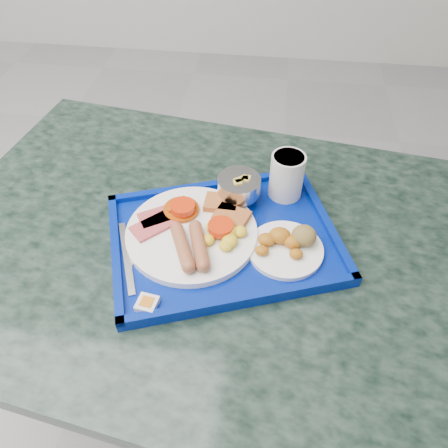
% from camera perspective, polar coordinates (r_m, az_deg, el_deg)
% --- Properties ---
extents(table, '(1.39, 1.03, 0.80)m').
position_cam_1_polar(table, '(1.09, 0.23, -9.44)').
color(table, gray).
rests_on(table, floor).
extents(tray, '(0.55, 0.48, 0.03)m').
position_cam_1_polar(tray, '(0.92, -0.00, -1.98)').
color(tray, navy).
rests_on(tray, table).
extents(main_plate, '(0.28, 0.28, 0.04)m').
position_cam_1_polar(main_plate, '(0.91, -3.70, -0.82)').
color(main_plate, white).
rests_on(main_plate, tray).
extents(bread_plate, '(0.15, 0.15, 0.05)m').
position_cam_1_polar(bread_plate, '(0.89, 8.31, -2.63)').
color(bread_plate, white).
rests_on(bread_plate, tray).
extents(fruit_bowl, '(0.10, 0.10, 0.07)m').
position_cam_1_polar(fruit_bowl, '(0.97, 1.99, 4.94)').
color(fruit_bowl, '#AEAEB0').
rests_on(fruit_bowl, tray).
extents(juice_cup, '(0.08, 0.08, 0.11)m').
position_cam_1_polar(juice_cup, '(0.99, 8.21, 6.43)').
color(juice_cup, silver).
rests_on(juice_cup, tray).
extents(spoon, '(0.05, 0.16, 0.01)m').
position_cam_1_polar(spoon, '(0.93, -10.44, -1.34)').
color(spoon, '#AEAEB0').
rests_on(spoon, tray).
extents(knife, '(0.09, 0.18, 0.00)m').
position_cam_1_polar(knife, '(0.90, -12.59, -4.22)').
color(knife, '#AEAEB0').
rests_on(knife, tray).
extents(jam_packet, '(0.04, 0.04, 0.01)m').
position_cam_1_polar(jam_packet, '(0.82, -10.01, -10.22)').
color(jam_packet, white).
rests_on(jam_packet, tray).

